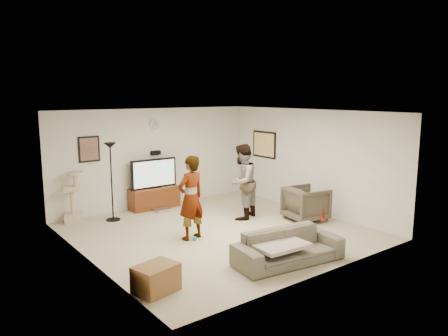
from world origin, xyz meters
TOP-DOWN VIEW (x-y plane):
  - floor at (0.00, 0.00)m, footprint 5.50×5.50m
  - ceiling at (0.00, 0.00)m, footprint 5.50×5.50m
  - wall_back at (0.00, 2.75)m, footprint 5.50×0.04m
  - wall_front at (0.00, -2.75)m, footprint 5.50×0.04m
  - wall_left at (-2.75, 0.00)m, footprint 0.04×5.50m
  - wall_right at (2.75, 0.00)m, footprint 0.04×5.50m
  - wall_clock at (0.00, 2.72)m, footprint 0.26×0.04m
  - wall_speaker at (0.00, 2.69)m, footprint 0.25×0.10m
  - picture_back at (-1.70, 2.73)m, footprint 0.42×0.03m
  - picture_right at (2.73, 1.60)m, footprint 0.03×0.78m
  - tv_stand at (-0.17, 2.50)m, footprint 1.27×0.45m
  - console_box at (-0.17, 2.11)m, footprint 0.40×0.30m
  - tv at (-0.17, 2.50)m, footprint 1.23×0.08m
  - tv_screen at (-0.17, 2.46)m, footprint 1.13×0.01m
  - floor_lamp at (-1.44, 2.13)m, footprint 0.32×0.32m
  - cat_tree at (-2.22, 2.50)m, footprint 0.48×0.48m
  - person_left at (-0.71, -0.04)m, footprint 0.67×0.49m
  - person_right at (1.00, 0.45)m, footprint 1.04×0.95m
  - sofa at (-0.07, -2.09)m, footprint 2.01×1.02m
  - throw_blanket at (-0.30, -2.09)m, footprint 0.94×0.75m
  - beer_bottle at (0.81, -2.09)m, footprint 0.06×0.06m
  - armchair at (2.07, -0.55)m, footprint 0.99×0.97m
  - side_table at (-2.40, -1.70)m, footprint 0.70×0.58m
  - toy_ball at (-0.72, -0.18)m, footprint 0.08×0.08m

SIDE VIEW (x-z plane):
  - floor at x=0.00m, z-range -0.02..0.00m
  - console_box at x=-0.17m, z-range 0.00..0.07m
  - toy_ball at x=-0.72m, z-range 0.00..0.08m
  - side_table at x=-2.40m, z-range 0.00..0.41m
  - tv_stand at x=-0.17m, z-range 0.00..0.53m
  - sofa at x=-0.07m, z-range 0.00..0.56m
  - throw_blanket at x=-0.30m, z-range 0.35..0.41m
  - armchair at x=2.07m, z-range 0.00..0.78m
  - cat_tree at x=-2.22m, z-range 0.00..1.16m
  - beer_bottle at x=0.81m, z-range 0.56..0.81m
  - person_left at x=-0.71m, z-range 0.00..1.68m
  - person_right at x=1.00m, z-range 0.00..1.74m
  - floor_lamp at x=-1.44m, z-range 0.00..1.78m
  - tv at x=-0.17m, z-range 0.53..1.26m
  - tv_screen at x=-0.17m, z-range 0.57..1.21m
  - wall_back at x=0.00m, z-range 0.00..2.50m
  - wall_front at x=0.00m, z-range 0.00..2.50m
  - wall_left at x=-2.75m, z-range 0.00..2.50m
  - wall_right at x=2.75m, z-range 0.00..2.50m
  - wall_speaker at x=0.00m, z-range 1.33..1.43m
  - picture_right at x=2.73m, z-range 1.19..1.81m
  - picture_back at x=-1.70m, z-range 1.34..1.86m
  - wall_clock at x=0.00m, z-range 1.97..2.23m
  - ceiling at x=0.00m, z-range 2.50..2.52m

